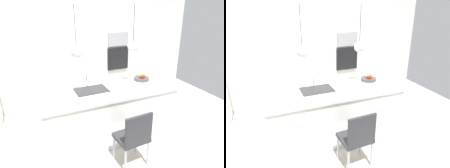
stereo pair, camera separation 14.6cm
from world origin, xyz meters
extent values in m
plane|color=beige|center=(0.00, 0.00, 0.00)|extent=(6.60, 6.60, 0.00)
cube|color=silver|center=(0.00, 1.65, 1.30)|extent=(6.00, 0.10, 2.60)
cube|color=white|center=(0.00, 0.00, 0.45)|extent=(2.36, 0.95, 0.89)
cube|color=white|center=(0.00, 0.00, 0.92)|extent=(2.42, 1.01, 0.06)
cube|color=#2D2D30|center=(-0.29, 0.00, 0.95)|extent=(0.56, 0.40, 0.02)
cylinder|color=silver|center=(-0.29, 0.24, 1.06)|extent=(0.02, 0.02, 0.22)
cylinder|color=silver|center=(-0.29, 0.16, 1.16)|extent=(0.02, 0.16, 0.02)
cylinder|color=#4C4C51|center=(0.75, 0.07, 0.98)|extent=(0.29, 0.29, 0.06)
sphere|color=#B22D1E|center=(0.79, 0.06, 1.04)|extent=(0.07, 0.07, 0.07)
sphere|color=red|center=(0.73, 0.02, 1.04)|extent=(0.08, 0.08, 0.08)
sphere|color=#B22D1E|center=(0.76, 0.02, 1.04)|extent=(0.07, 0.07, 0.07)
sphere|color=orange|center=(0.76, 0.08, 1.04)|extent=(0.08, 0.08, 0.08)
ellipsoid|color=yellow|center=(0.74, 0.02, 1.06)|extent=(0.19, 0.07, 0.10)
cube|color=#9E9EA3|center=(0.98, 1.58, 1.50)|extent=(0.54, 0.08, 0.34)
cube|color=black|center=(0.98, 1.58, 1.00)|extent=(0.56, 0.08, 0.56)
cube|color=#333338|center=(0.04, -0.85, 0.46)|extent=(0.48, 0.43, 0.06)
cube|color=#333338|center=(0.05, -1.03, 0.70)|extent=(0.43, 0.06, 0.44)
cylinder|color=#B2B2B7|center=(0.22, -0.66, 0.21)|extent=(0.04, 0.04, 0.43)
cylinder|color=#B2B2B7|center=(-0.17, -0.68, 0.21)|extent=(0.04, 0.04, 0.43)
cylinder|color=#B2B2B7|center=(0.24, -1.01, 0.21)|extent=(0.04, 0.04, 0.43)
cylinder|color=#B2B2B7|center=(-0.15, -1.03, 0.21)|extent=(0.04, 0.04, 0.43)
sphere|color=silver|center=(-0.50, 0.00, 1.64)|extent=(0.19, 0.19, 0.19)
cylinder|color=black|center=(-0.50, 0.00, 2.03)|extent=(0.01, 0.01, 0.60)
sphere|color=silver|center=(0.50, 0.00, 1.64)|extent=(0.19, 0.19, 0.19)
cylinder|color=black|center=(0.50, 0.00, 2.03)|extent=(0.01, 0.01, 0.60)
camera|label=1|loc=(-1.30, -3.09, 2.36)|focal=33.16mm
camera|label=2|loc=(-1.16, -3.15, 2.36)|focal=33.16mm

